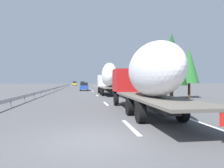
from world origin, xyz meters
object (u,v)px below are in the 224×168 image
(truck_lead, at_px, (108,78))
(road_sign, at_px, (112,80))
(truck_trailing, at_px, (146,76))
(car_red_compact, at_px, (83,84))
(car_blue_sedan, at_px, (84,86))
(car_yellow_coupe, at_px, (75,83))

(truck_lead, xyz_separation_m, road_sign, (17.74, -3.10, -0.21))
(truck_lead, relative_size, truck_trailing, 0.87)
(truck_trailing, distance_m, car_red_compact, 74.32)
(truck_trailing, xyz_separation_m, car_blue_sedan, (33.36, 3.56, -1.53))
(truck_lead, distance_m, road_sign, 18.01)
(car_blue_sedan, distance_m, road_sign, 7.62)
(truck_lead, relative_size, car_blue_sedan, 3.08)
(truck_lead, distance_m, car_yellow_coupe, 68.42)
(car_red_compact, bearing_deg, car_yellow_coupe, 15.96)
(car_red_compact, relative_size, car_blue_sedan, 1.16)
(truck_lead, xyz_separation_m, truck_trailing, (-18.99, 0.00, -0.18))
(road_sign, bearing_deg, car_red_compact, 10.39)
(truck_lead, distance_m, truck_trailing, 18.99)
(car_red_compact, height_order, road_sign, road_sign)
(car_yellow_coupe, relative_size, car_blue_sedan, 1.18)
(truck_lead, height_order, truck_trailing, truck_lead)
(truck_lead, relative_size, car_red_compact, 2.65)
(truck_lead, height_order, car_red_compact, truck_lead)
(truck_trailing, relative_size, road_sign, 4.07)
(car_yellow_coupe, bearing_deg, road_sign, -168.17)
(car_red_compact, height_order, car_blue_sedan, car_red_compact)
(road_sign, bearing_deg, car_blue_sedan, 116.89)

